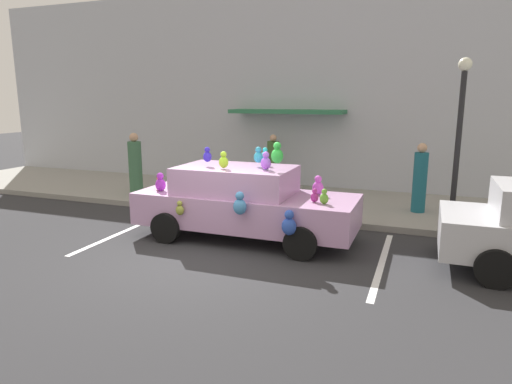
% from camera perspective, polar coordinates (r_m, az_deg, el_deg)
% --- Properties ---
extents(ground_plane, '(60.00, 60.00, 0.00)m').
position_cam_1_polar(ground_plane, '(8.63, -6.89, -8.39)').
color(ground_plane, '#2D2D30').
extents(sidewalk, '(24.00, 4.00, 0.15)m').
position_cam_1_polar(sidewalk, '(13.06, 3.30, -1.01)').
color(sidewalk, gray).
rests_on(sidewalk, ground).
extents(storefront_building, '(24.00, 1.25, 6.40)m').
position_cam_1_polar(storefront_building, '(14.80, 6.01, 12.62)').
color(storefront_building, '#B2B7C1').
rests_on(storefront_building, ground).
extents(parking_stripe_front, '(0.12, 3.60, 0.01)m').
position_cam_1_polar(parking_stripe_front, '(8.69, 15.62, -8.58)').
color(parking_stripe_front, silver).
rests_on(parking_stripe_front, ground).
extents(parking_stripe_rear, '(0.12, 3.60, 0.01)m').
position_cam_1_polar(parking_stripe_rear, '(10.71, -16.20, -4.74)').
color(parking_stripe_rear, silver).
rests_on(parking_stripe_rear, ground).
extents(plush_covered_car, '(4.66, 2.06, 2.13)m').
position_cam_1_polar(plush_covered_car, '(9.59, -1.63, -1.24)').
color(plush_covered_car, '#B88AB6').
rests_on(plush_covered_car, ground).
extents(teddy_bear_on_sidewalk, '(0.29, 0.25, 0.56)m').
position_cam_1_polar(teddy_bear_on_sidewalk, '(12.57, -7.29, -0.03)').
color(teddy_bear_on_sidewalk, brown).
rests_on(teddy_bear_on_sidewalk, sidewalk).
extents(street_lamp_post, '(0.28, 0.28, 3.64)m').
position_cam_1_polar(street_lamp_post, '(10.68, 24.34, 7.74)').
color(street_lamp_post, black).
rests_on(street_lamp_post, sidewalk).
extents(pedestrian_near_shopfront, '(0.39, 0.39, 1.82)m').
position_cam_1_polar(pedestrian_near_shopfront, '(13.85, -15.00, 3.20)').
color(pedestrian_near_shopfront, '#3E6E4B').
rests_on(pedestrian_near_shopfront, sidewalk).
extents(pedestrian_walking_past, '(0.37, 0.37, 1.71)m').
position_cam_1_polar(pedestrian_walking_past, '(14.11, 2.17, 3.53)').
color(pedestrian_walking_past, '#3D5D2F').
rests_on(pedestrian_walking_past, sidewalk).
extents(pedestrian_by_lamp, '(0.34, 0.34, 1.73)m').
position_cam_1_polar(pedestrian_by_lamp, '(11.95, 19.99, 1.42)').
color(pedestrian_by_lamp, '#1C6070').
rests_on(pedestrian_by_lamp, sidewalk).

